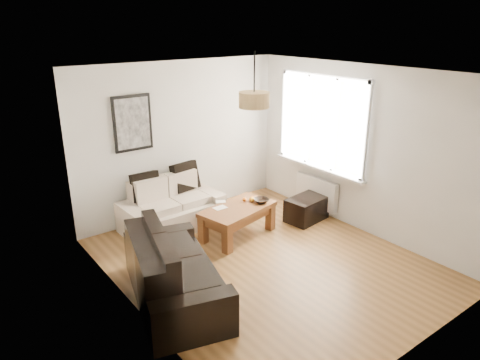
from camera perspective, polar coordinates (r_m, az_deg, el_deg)
floor at (r=6.37m, az=3.32°, el=-10.41°), size 4.50×4.50×0.00m
ceiling at (r=5.54m, az=3.86°, el=13.54°), size 3.80×4.50×0.00m
wall_back at (r=7.60m, az=-7.56°, el=5.14°), size 3.80×0.04×2.60m
wall_front at (r=4.50m, az=22.65°, el=-6.82°), size 3.80×0.04×2.60m
wall_left at (r=4.88m, az=-13.69°, el=-3.70°), size 0.04×4.50×2.60m
wall_right at (r=7.16m, az=15.24°, el=3.70°), size 0.04×4.50×2.60m
window_bay at (r=7.55m, az=10.48°, el=7.24°), size 0.14×1.90×1.60m
radiator at (r=7.87m, az=9.73°, el=-1.49°), size 0.10×0.90×0.52m
poster at (r=7.11m, az=-13.57°, el=7.07°), size 0.62×0.04×0.87m
pendant_shade at (r=5.82m, az=1.81°, el=10.19°), size 0.40×0.40×0.20m
loveseat_cream at (r=7.27m, az=-8.69°, el=-3.13°), size 1.62×0.93×0.79m
sofa_leather at (r=5.47m, az=-8.39°, el=-11.14°), size 1.39×2.07×0.82m
coffee_table at (r=6.97m, az=-0.29°, el=-5.32°), size 1.29×0.88×0.48m
ottoman at (r=7.60m, az=8.48°, el=-3.68°), size 0.75×0.54×0.40m
cushion_left at (r=7.17m, az=-11.94°, el=-0.81°), size 0.45×0.15×0.44m
cushion_right at (r=7.48m, az=-7.02°, el=0.44°), size 0.49×0.22×0.47m
fruit_bowl at (r=7.05m, az=2.72°, el=-2.63°), size 0.27×0.27×0.06m
orange_a at (r=7.06m, az=1.51°, el=-2.49°), size 0.08×0.08×0.08m
orange_b at (r=7.11m, az=1.57°, el=-2.32°), size 0.08×0.08×0.06m
orange_c at (r=7.06m, az=0.57°, el=-2.48°), size 0.07×0.07×0.06m
papers at (r=6.85m, az=-2.55°, el=-3.56°), size 0.20×0.14×0.01m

